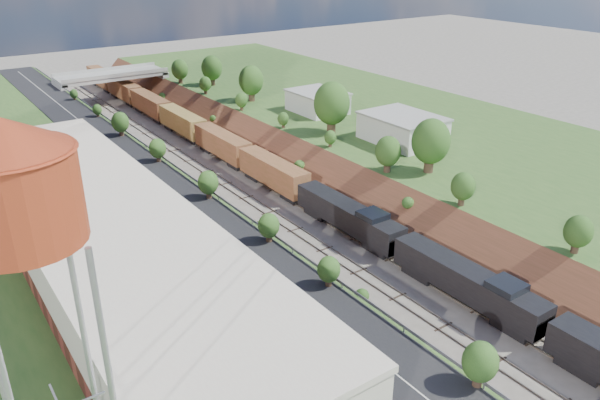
% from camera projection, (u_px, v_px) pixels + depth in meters
% --- Properties ---
extents(platform_left, '(44.00, 180.00, 5.00)m').
position_uv_depth(platform_left, '(15.00, 227.00, 70.89)').
color(platform_left, '#335824').
rests_on(platform_left, ground).
extents(platform_right, '(44.00, 180.00, 5.00)m').
position_uv_depth(platform_right, '(408.00, 134.00, 105.39)').
color(platform_right, '#335824').
rests_on(platform_right, ground).
extents(embankment_left, '(10.00, 180.00, 10.00)m').
position_uv_depth(embankment_left, '(184.00, 204.00, 83.41)').
color(embankment_left, brown).
rests_on(embankment_left, ground).
extents(embankment_right, '(10.00, 180.00, 10.00)m').
position_uv_depth(embankment_right, '(309.00, 172.00, 94.90)').
color(embankment_right, brown).
rests_on(embankment_right, ground).
extents(rail_left_track, '(1.58, 180.00, 0.18)m').
position_uv_depth(rail_left_track, '(235.00, 190.00, 87.76)').
color(rail_left_track, gray).
rests_on(rail_left_track, ground).
extents(rail_right_track, '(1.58, 180.00, 0.18)m').
position_uv_depth(rail_right_track, '(265.00, 182.00, 90.48)').
color(rail_right_track, gray).
rests_on(rail_right_track, ground).
extents(road, '(8.00, 180.00, 0.10)m').
position_uv_depth(road, '(150.00, 177.00, 79.01)').
color(road, black).
rests_on(road, platform_left).
extents(guardrail, '(0.10, 171.00, 0.70)m').
position_uv_depth(guardrail, '(178.00, 168.00, 80.80)').
color(guardrail, '#99999E').
rests_on(guardrail, platform_left).
extents(commercial_building, '(14.30, 62.30, 7.00)m').
position_uv_depth(commercial_building, '(108.00, 243.00, 54.57)').
color(commercial_building, brown).
rests_on(commercial_building, platform_left).
extents(water_tower, '(5.40, 5.40, 23.30)m').
position_uv_depth(water_tower, '(13.00, 192.00, 23.07)').
color(water_tower, '#99999E').
rests_on(water_tower, platform_left).
extents(overpass, '(24.50, 8.30, 7.40)m').
position_uv_depth(overpass, '(112.00, 81.00, 133.66)').
color(overpass, gray).
rests_on(overpass, ground).
extents(white_building_near, '(9.00, 12.00, 4.00)m').
position_uv_depth(white_building_near, '(402.00, 129.00, 92.60)').
color(white_building_near, silver).
rests_on(white_building_near, platform_right).
extents(white_building_far, '(8.00, 10.00, 3.60)m').
position_uv_depth(white_building_far, '(317.00, 102.00, 108.92)').
color(white_building_far, silver).
rests_on(white_building_far, platform_right).
extents(tree_right_large, '(5.25, 5.25, 7.61)m').
position_uv_depth(tree_right_large, '(431.00, 142.00, 79.24)').
color(tree_right_large, '#473323').
rests_on(tree_right_large, platform_right).
extents(tree_left_crest, '(2.45, 2.45, 3.55)m').
position_uv_depth(tree_left_crest, '(365.00, 288.00, 50.14)').
color(tree_left_crest, '#473323').
rests_on(tree_left_crest, platform_left).
extents(freight_train, '(3.04, 154.81, 4.55)m').
position_uv_depth(freight_train, '(226.00, 146.00, 98.72)').
color(freight_train, black).
rests_on(freight_train, ground).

